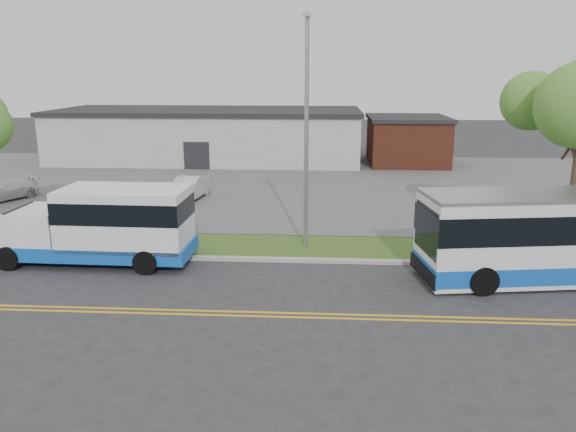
# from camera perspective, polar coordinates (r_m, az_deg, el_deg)

# --- Properties ---
(ground) EXTENTS (140.00, 140.00, 0.00)m
(ground) POSITION_cam_1_polar(r_m,az_deg,el_deg) (21.92, -6.35, -5.45)
(ground) COLOR #28282B
(ground) RESTS_ON ground
(lane_line_north) EXTENTS (70.00, 0.12, 0.01)m
(lane_line_north) POSITION_cam_1_polar(r_m,az_deg,el_deg) (18.41, -8.41, -9.51)
(lane_line_north) COLOR gold
(lane_line_north) RESTS_ON ground
(lane_line_south) EXTENTS (70.00, 0.12, 0.01)m
(lane_line_south) POSITION_cam_1_polar(r_m,az_deg,el_deg) (18.14, -8.60, -9.89)
(lane_line_south) COLOR gold
(lane_line_south) RESTS_ON ground
(curb) EXTENTS (80.00, 0.30, 0.15)m
(curb) POSITION_cam_1_polar(r_m,az_deg,el_deg) (22.91, -5.89, -4.34)
(curb) COLOR #9E9B93
(curb) RESTS_ON ground
(verge) EXTENTS (80.00, 3.30, 0.10)m
(verge) POSITION_cam_1_polar(r_m,az_deg,el_deg) (24.61, -5.21, -3.04)
(verge) COLOR #38501A
(verge) RESTS_ON ground
(parking_lot) EXTENTS (80.00, 25.00, 0.10)m
(parking_lot) POSITION_cam_1_polar(r_m,az_deg,el_deg) (38.18, -2.03, 3.35)
(parking_lot) COLOR #4C4C4F
(parking_lot) RESTS_ON ground
(commercial_building) EXTENTS (25.40, 10.40, 4.35)m
(commercial_building) POSITION_cam_1_polar(r_m,az_deg,el_deg) (48.54, -8.03, 8.16)
(commercial_building) COLOR #9E9E99
(commercial_building) RESTS_ON ground
(brick_wing) EXTENTS (6.30, 7.30, 3.90)m
(brick_wing) POSITION_cam_1_polar(r_m,az_deg,el_deg) (47.09, 11.98, 7.53)
(brick_wing) COLOR brown
(brick_wing) RESTS_ON ground
(streetlight_near) EXTENTS (0.35, 1.53, 9.50)m
(streetlight_near) POSITION_cam_1_polar(r_m,az_deg,el_deg) (23.12, 1.88, 9.01)
(streetlight_near) COLOR gray
(streetlight_near) RESTS_ON verge
(shuttle_bus) EXTENTS (8.03, 2.85, 3.05)m
(shuttle_bus) POSITION_cam_1_polar(r_m,az_deg,el_deg) (23.26, -17.93, -0.70)
(shuttle_bus) COLOR #104DAF
(shuttle_bus) RESTS_ON ground
(pedestrian) EXTENTS (0.72, 0.52, 1.83)m
(pedestrian) POSITION_cam_1_polar(r_m,az_deg,el_deg) (25.44, -12.73, -0.50)
(pedestrian) COLOR black
(pedestrian) RESTS_ON verge
(parked_car_a) EXTENTS (1.99, 4.24, 1.34)m
(parked_car_a) POSITION_cam_1_polar(r_m,az_deg,el_deg) (33.45, -10.12, 2.78)
(parked_car_a) COLOR silver
(parked_car_a) RESTS_ON parking_lot
(parked_car_b) EXTENTS (3.37, 4.35, 1.18)m
(parked_car_b) POSITION_cam_1_polar(r_m,az_deg,el_deg) (36.85, -26.93, 2.37)
(parked_car_b) COLOR silver
(parked_car_b) RESTS_ON parking_lot
(grocery_bag_left) EXTENTS (0.32, 0.32, 0.32)m
(grocery_bag_left) POSITION_cam_1_polar(r_m,az_deg,el_deg) (25.50, -13.44, -2.27)
(grocery_bag_left) COLOR white
(grocery_bag_left) RESTS_ON verge
(grocery_bag_right) EXTENTS (0.32, 0.32, 0.32)m
(grocery_bag_right) POSITION_cam_1_polar(r_m,az_deg,el_deg) (25.79, -11.84, -1.98)
(grocery_bag_right) COLOR white
(grocery_bag_right) RESTS_ON verge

